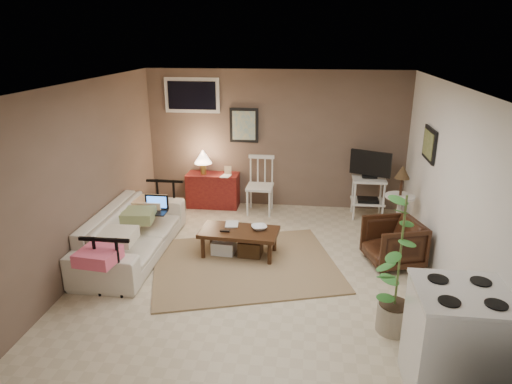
# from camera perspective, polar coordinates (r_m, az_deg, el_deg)

# --- Properties ---
(floor) EXTENTS (5.00, 5.00, 0.00)m
(floor) POSITION_cam_1_polar(r_m,az_deg,el_deg) (6.08, 0.34, -9.80)
(floor) COLOR #C1B293
(floor) RESTS_ON ground
(art_back) EXTENTS (0.50, 0.03, 0.60)m
(art_back) POSITION_cam_1_polar(r_m,az_deg,el_deg) (7.99, -1.51, 8.33)
(art_back) COLOR black
(art_right) EXTENTS (0.03, 0.60, 0.45)m
(art_right) POSITION_cam_1_polar(r_m,az_deg,el_deg) (6.69, 20.86, 5.60)
(art_right) COLOR black
(window) EXTENTS (0.96, 0.03, 0.60)m
(window) POSITION_cam_1_polar(r_m,az_deg,el_deg) (8.09, -8.00, 11.88)
(window) COLOR silver
(rug) EXTENTS (2.85, 2.53, 0.02)m
(rug) POSITION_cam_1_polar(r_m,az_deg,el_deg) (6.20, -1.41, -9.05)
(rug) COLOR #886F4F
(rug) RESTS_ON floor
(coffee_table) EXTENTS (1.11, 0.64, 0.41)m
(coffee_table) POSITION_cam_1_polar(r_m,az_deg,el_deg) (6.38, -2.17, -6.09)
(coffee_table) COLOR #3B1C10
(coffee_table) RESTS_ON floor
(sofa) EXTENTS (0.66, 2.26, 0.88)m
(sofa) POSITION_cam_1_polar(r_m,az_deg,el_deg) (6.55, -15.23, -4.01)
(sofa) COLOR beige
(sofa) RESTS_ON floor
(sofa_pillows) EXTENTS (0.43, 2.15, 0.15)m
(sofa_pillows) POSITION_cam_1_polar(r_m,az_deg,el_deg) (6.28, -15.72, -4.10)
(sofa_pillows) COLOR beige
(sofa_pillows) RESTS_ON sofa
(sofa_end_rails) EXTENTS (0.61, 2.26, 0.76)m
(sofa_end_rails) POSITION_cam_1_polar(r_m,az_deg,el_deg) (6.53, -14.12, -4.58)
(sofa_end_rails) COLOR black
(sofa_end_rails) RESTS_ON floor
(laptop) EXTENTS (0.35, 0.25, 0.24)m
(laptop) POSITION_cam_1_polar(r_m,az_deg,el_deg) (6.77, -12.42, -1.85)
(laptop) COLOR black
(laptop) RESTS_ON sofa
(red_console) EXTENTS (0.91, 0.40, 1.05)m
(red_console) POSITION_cam_1_polar(r_m,az_deg,el_deg) (8.18, -5.51, 0.64)
(red_console) COLOR maroon
(red_console) RESTS_ON floor
(spindle_chair) EXTENTS (0.45, 0.45, 0.98)m
(spindle_chair) POSITION_cam_1_polar(r_m,az_deg,el_deg) (7.84, 0.50, 0.64)
(spindle_chair) COLOR silver
(spindle_chair) RESTS_ON floor
(tv_stand) EXTENTS (0.64, 0.44, 1.14)m
(tv_stand) POSITION_cam_1_polar(r_m,az_deg,el_deg) (7.81, 13.94, 1.12)
(tv_stand) COLOR silver
(tv_stand) RESTS_ON floor
(side_table) EXTENTS (0.43, 0.43, 1.16)m
(side_table) POSITION_cam_1_polar(r_m,az_deg,el_deg) (7.03, 17.59, -0.27)
(side_table) COLOR silver
(side_table) RESTS_ON floor
(armchair) EXTENTS (0.79, 0.82, 0.68)m
(armchair) POSITION_cam_1_polar(r_m,az_deg,el_deg) (6.37, 16.79, -5.84)
(armchair) COLOR black
(armchair) RESTS_ON floor
(potted_plant) EXTENTS (0.38, 0.38, 1.52)m
(potted_plant) POSITION_cam_1_polar(r_m,az_deg,el_deg) (4.79, 17.50, -8.20)
(potted_plant) COLOR tan
(potted_plant) RESTS_ON floor
(stove) EXTENTS (0.77, 0.72, 1.01)m
(stove) POSITION_cam_1_polar(r_m,az_deg,el_deg) (4.33, 23.80, -16.95)
(stove) COLOR silver
(stove) RESTS_ON floor
(bowl) EXTENTS (0.22, 0.12, 0.21)m
(bowl) POSITION_cam_1_polar(r_m,az_deg,el_deg) (6.30, 0.40, -3.77)
(bowl) COLOR #3B1C10
(bowl) RESTS_ON coffee_table
(book_table) EXTENTS (0.18, 0.04, 0.25)m
(book_table) POSITION_cam_1_polar(r_m,az_deg,el_deg) (6.45, -3.86, -3.10)
(book_table) COLOR #3B1C10
(book_table) RESTS_ON coffee_table
(book_console) EXTENTS (0.16, 0.05, 0.21)m
(book_console) POSITION_cam_1_polar(r_m,az_deg,el_deg) (7.92, -4.35, 2.69)
(book_console) COLOR #3B1C10
(book_console) RESTS_ON red_console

